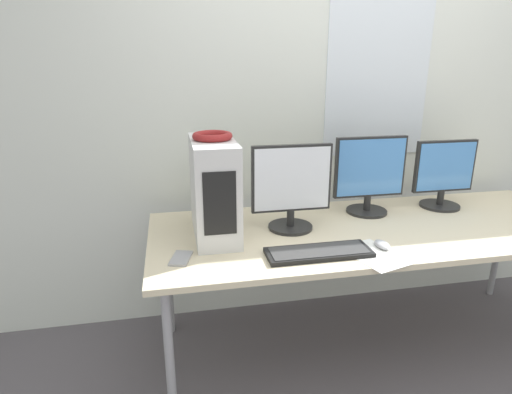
# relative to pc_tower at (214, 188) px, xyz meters

# --- Properties ---
(wall_back) EXTENTS (8.00, 0.07, 2.70)m
(wall_back) POSITION_rel_pc_tower_xyz_m (0.85, 0.51, 0.38)
(wall_back) COLOR silver
(wall_back) RESTS_ON ground_plane
(desk) EXTENTS (2.36, 0.88, 0.73)m
(desk) POSITION_rel_pc_tower_xyz_m (0.85, -0.07, -0.28)
(desk) COLOR beige
(desk) RESTS_ON ground_plane
(pc_tower) EXTENTS (0.21, 0.48, 0.48)m
(pc_tower) POSITION_rel_pc_tower_xyz_m (0.00, 0.00, 0.00)
(pc_tower) COLOR silver
(pc_tower) RESTS_ON desk
(headphones) EXTENTS (0.19, 0.19, 0.03)m
(headphones) POSITION_rel_pc_tower_xyz_m (0.00, 0.00, 0.26)
(headphones) COLOR maroon
(headphones) RESTS_ON pc_tower
(monitor_main) EXTENTS (0.41, 0.23, 0.44)m
(monitor_main) POSITION_rel_pc_tower_xyz_m (0.39, -0.00, -0.02)
(monitor_main) COLOR black
(monitor_main) RESTS_ON desk
(monitor_right_near) EXTENTS (0.41, 0.23, 0.44)m
(monitor_right_near) POSITION_rel_pc_tower_xyz_m (0.89, 0.15, -0.02)
(monitor_right_near) COLOR black
(monitor_right_near) RESTS_ON desk
(monitor_right_far) EXTENTS (0.37, 0.23, 0.40)m
(monitor_right_far) POSITION_rel_pc_tower_xyz_m (1.35, 0.16, -0.04)
(monitor_right_far) COLOR black
(monitor_right_far) RESTS_ON desk
(keyboard) EXTENTS (0.47, 0.17, 0.02)m
(keyboard) POSITION_rel_pc_tower_xyz_m (0.43, -0.33, -0.23)
(keyboard) COLOR black
(keyboard) RESTS_ON desk
(mouse) EXTENTS (0.06, 0.11, 0.03)m
(mouse) POSITION_rel_pc_tower_xyz_m (0.74, -0.32, -0.22)
(mouse) COLOR #B2B2B7
(mouse) RESTS_ON desk
(cell_phone) EXTENTS (0.11, 0.16, 0.01)m
(cell_phone) POSITION_rel_pc_tower_xyz_m (-0.18, -0.26, -0.23)
(cell_phone) COLOR #99999E
(cell_phone) RESTS_ON desk
(paper_sheet_left) EXTENTS (0.29, 0.34, 0.00)m
(paper_sheet_left) POSITION_rel_pc_tower_xyz_m (0.67, -0.39, -0.24)
(paper_sheet_left) COLOR white
(paper_sheet_left) RESTS_ON desk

